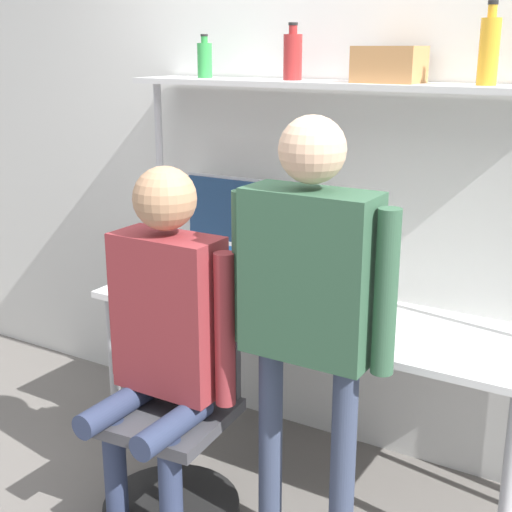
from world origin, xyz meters
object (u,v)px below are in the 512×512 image
Objects in this scene: cell_phone at (278,318)px; person_standing at (309,291)px; bottle_green at (205,59)px; person_seated at (164,321)px; laptop at (229,287)px; bottle_red at (293,56)px; monitor at (243,224)px; bottle_amber at (489,50)px; office_chair at (175,449)px; storage_box at (389,64)px.

cell_phone is 0.09× the size of person_standing.
bottle_green is at bearing 142.60° from person_standing.
laptop is at bearing 96.36° from person_seated.
bottle_red is (0.18, 0.24, 0.99)m from laptop.
bottle_amber reaches higher than monitor.
person_standing is (0.58, 0.04, 0.77)m from office_chair.
bottle_amber is at bearing 0.00° from bottle_red.
bottle_amber is (0.99, 0.24, 1.02)m from laptop.
person_standing is 7.04× the size of bottle_red.
monitor is 0.67× the size of office_chair.
office_chair is at bearing -127.32° from storage_box.
bottle_green is at bearing 113.31° from person_seated.
bottle_amber is 1.16× the size of storage_box.
person_standing is 6.44× the size of storage_box.
bottle_red is (0.28, -0.03, 0.77)m from monitor.
monitor is at bearing 172.84° from bottle_red.
office_chair is at bearing -142.08° from bottle_amber.
bottle_green is at bearing 139.23° from laptop.
person_standing reaches higher than office_chair.
laptop is 1.42× the size of bottle_red.
person_standing is 5.56× the size of bottle_amber.
bottle_green is 0.89m from storage_box.
person_standing is 1.36m from bottle_green.
cell_phone is 1.11m from bottle_red.
person_seated is 7.55× the size of bottle_green.
bottle_red is at bearing -7.16° from monitor.
bottle_red is at bearing 180.00° from storage_box.
storage_box is (0.71, -0.03, 0.74)m from monitor.
office_chair is 1.72m from bottle_green.
bottle_amber is 1.27m from bottle_green.
person_standing is 8.63× the size of bottle_green.
laptop reaches higher than office_chair.
person_standing is at bearing -35.85° from laptop.
monitor is 4.17× the size of cell_phone.
cell_phone is at bearing 60.68° from office_chair.
bottle_amber is at bearing 62.50° from person_standing.
person_standing is at bearing -117.50° from bottle_amber.
storage_box is (-0.38, 0.00, -0.06)m from bottle_amber.
bottle_amber is at bearing 0.00° from bottle_green.
bottle_red reaches higher than storage_box.
office_chair reaches higher than cell_phone.
monitor is 0.36m from laptop.
laptop is at bearing 166.06° from cell_phone.
cell_phone is (0.29, -0.07, -0.07)m from laptop.
monitor is at bearing 11.08° from bottle_green.
office_chair is at bearing -78.77° from monitor.
monitor is 1.03m from person_standing.
bottle_amber is (0.93, 0.77, 0.99)m from person_seated.
person_seated is 4.87× the size of bottle_amber.
laptop is 1.16m from storage_box.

